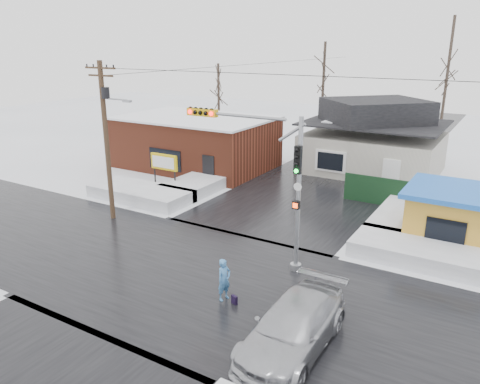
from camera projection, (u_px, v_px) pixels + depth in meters
The scene contains 20 objects.
ground at pixel (185, 275), 20.84m from camera, with size 120.00×120.00×0.00m, color white.
road_ns at pixel (185, 275), 20.84m from camera, with size 10.00×120.00×0.02m, color black.
road_ew at pixel (185, 275), 20.84m from camera, with size 120.00×10.00×0.02m, color black.
snowbank_nw at pixel (141, 193), 30.85m from camera, with size 7.00×3.00×0.80m, color white.
snowbank_ne at pixel (428, 254), 22.03m from camera, with size 7.00×3.00×0.80m, color white.
snowbank_nside_w at pixel (209, 180), 33.95m from camera, with size 3.00×8.00×0.80m, color white.
snowbank_nside_e at pixel (408, 214), 27.09m from camera, with size 3.00×8.00×0.80m, color white.
traffic_signal at pixel (266, 169), 20.69m from camera, with size 6.05×0.68×7.00m.
utility_pole at pixel (107, 133), 26.03m from camera, with size 3.15×0.44×9.00m.
brick_building at pixel (196, 142), 38.66m from camera, with size 12.20×8.20×4.12m.
marquee_sign at pixel (164, 163), 32.42m from camera, with size 2.20×0.21×2.55m.
house at pixel (374, 139), 37.03m from camera, with size 10.40×8.40×5.76m.
kiosk at pixel (452, 215), 23.90m from camera, with size 4.60×4.60×2.88m.
fence at pixel (407, 195), 28.82m from camera, with size 8.00×0.12×1.80m, color black.
tree_far_left at pixel (324, 65), 41.61m from camera, with size 3.00×3.00×10.00m.
tree_far_mid at pixel (451, 47), 37.86m from camera, with size 3.00×3.00×12.00m.
tree_far_west at pixel (218, 81), 45.36m from camera, with size 3.00×3.00×8.00m.
pedestrian at pixel (224, 280), 18.61m from camera, with size 0.64×0.42×1.74m, color #437FBC.
car at pixel (293, 327), 15.61m from camera, with size 2.29×5.64×1.64m, color #ADAEB4.
shopping_bag at pixel (234, 300), 18.48m from camera, with size 0.28×0.12×0.35m, color black.
Camera 1 is at (11.72, -14.80, 9.89)m, focal length 35.00 mm.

